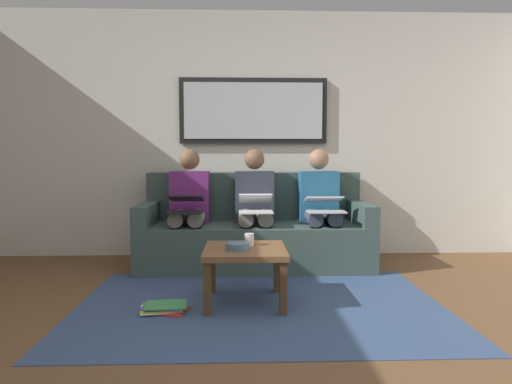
# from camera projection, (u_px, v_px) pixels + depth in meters

# --- Properties ---
(ground_plane) EXTENTS (6.00, 5.20, 0.10)m
(ground_plane) POSITION_uv_depth(u_px,v_px,m) (267.00, 368.00, 2.37)
(ground_plane) COLOR brown
(wall_rear) EXTENTS (6.00, 0.12, 2.60)m
(wall_rear) POSITION_uv_depth(u_px,v_px,m) (253.00, 135.00, 4.85)
(wall_rear) COLOR beige
(wall_rear) RESTS_ON ground_plane
(area_rug) EXTENTS (2.60, 1.80, 0.01)m
(area_rug) POSITION_uv_depth(u_px,v_px,m) (260.00, 305.00, 3.21)
(area_rug) COLOR #33476B
(area_rug) RESTS_ON ground_plane
(couch) EXTENTS (2.20, 0.90, 0.90)m
(couch) POSITION_uv_depth(u_px,v_px,m) (255.00, 233.00, 4.45)
(couch) COLOR #384C47
(couch) RESTS_ON ground_plane
(framed_mirror) EXTENTS (1.56, 0.05, 0.69)m
(framed_mirror) POSITION_uv_depth(u_px,v_px,m) (253.00, 111.00, 4.74)
(framed_mirror) COLOR black
(coffee_table) EXTENTS (0.59, 0.59, 0.41)m
(coffee_table) POSITION_uv_depth(u_px,v_px,m) (245.00, 257.00, 3.23)
(coffee_table) COLOR brown
(coffee_table) RESTS_ON ground_plane
(cup) EXTENTS (0.07, 0.07, 0.09)m
(cup) POSITION_uv_depth(u_px,v_px,m) (249.00, 240.00, 3.31)
(cup) COLOR silver
(cup) RESTS_ON coffee_table
(bowl) EXTENTS (0.17, 0.17, 0.05)m
(bowl) POSITION_uv_depth(u_px,v_px,m) (237.00, 246.00, 3.16)
(bowl) COLOR slate
(bowl) RESTS_ON coffee_table
(person_left) EXTENTS (0.38, 0.58, 1.14)m
(person_left) POSITION_uv_depth(u_px,v_px,m) (320.00, 203.00, 4.38)
(person_left) COLOR #235B84
(person_left) RESTS_ON couch
(laptop_silver) EXTENTS (0.35, 0.33, 0.14)m
(laptop_silver) POSITION_uv_depth(u_px,v_px,m) (325.00, 204.00, 4.13)
(laptop_silver) COLOR silver
(person_middle) EXTENTS (0.38, 0.58, 1.14)m
(person_middle) POSITION_uv_depth(u_px,v_px,m) (255.00, 204.00, 4.36)
(person_middle) COLOR #2D3342
(person_middle) RESTS_ON couch
(laptop_white) EXTENTS (0.31, 0.38, 0.17)m
(laptop_white) POSITION_uv_depth(u_px,v_px,m) (256.00, 204.00, 4.13)
(laptop_white) COLOR white
(person_right) EXTENTS (0.38, 0.58, 1.14)m
(person_right) POSITION_uv_depth(u_px,v_px,m) (189.00, 204.00, 4.34)
(person_right) COLOR #66236B
(person_right) RESTS_ON couch
(laptop_black) EXTENTS (0.31, 0.36, 0.16)m
(laptop_black) POSITION_uv_depth(u_px,v_px,m) (186.00, 204.00, 4.09)
(laptop_black) COLOR black
(magazine_stack) EXTENTS (0.35, 0.26, 0.05)m
(magazine_stack) POSITION_uv_depth(u_px,v_px,m) (164.00, 307.00, 3.08)
(magazine_stack) COLOR red
(magazine_stack) RESTS_ON ground_plane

